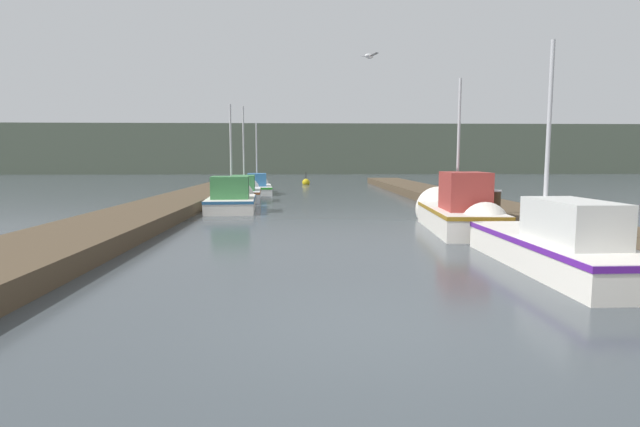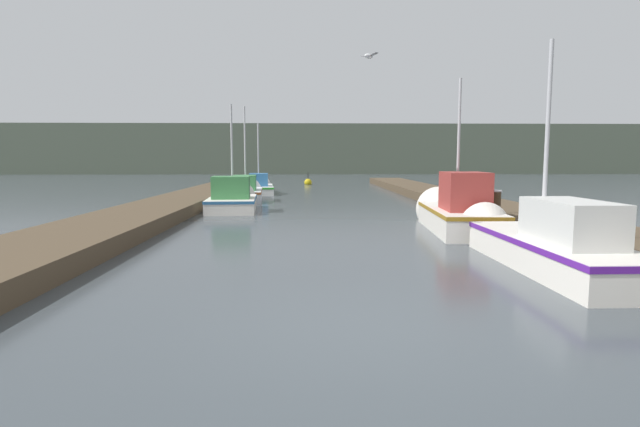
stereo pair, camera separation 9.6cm
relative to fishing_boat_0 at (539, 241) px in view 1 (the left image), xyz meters
name	(u,v)px [view 1 (the left image)]	position (x,y,z in m)	size (l,w,h in m)	color
ground_plane	(371,335)	(-3.80, -3.83, -0.44)	(200.00, 200.00, 0.00)	#3D4449
dock_left	(184,201)	(-9.71, 12.17, -0.23)	(2.52, 40.00, 0.42)	#4C3D2B
dock_right	(455,200)	(2.11, 12.17, -0.23)	(2.52, 40.00, 0.42)	#4C3D2B
distant_shore_ridge	(308,150)	(-3.80, 62.66, 2.80)	(120.00, 16.00, 6.47)	#4C5647
fishing_boat_0	(539,241)	(0.00, 0.00, 0.00)	(1.46, 5.76, 4.55)	silver
fishing_boat_1	(455,211)	(-0.17, 4.81, 0.08)	(1.93, 5.29, 4.67)	silver
fishing_boat_2	(232,199)	(-7.39, 10.56, -0.02)	(2.07, 4.56, 4.69)	silver
fishing_boat_3	(245,192)	(-7.46, 15.42, -0.04)	(1.92, 5.33, 5.01)	silver
fishing_boat_4	(257,187)	(-7.28, 20.27, -0.10)	(2.06, 5.29, 4.59)	silver
mooring_piling_0	(494,211)	(0.72, 4.14, 0.15)	(0.36, 0.36, 1.16)	#473523
channel_buoy	(306,182)	(-4.31, 29.47, -0.27)	(0.59, 0.59, 1.09)	gold
seagull_1	(369,56)	(-2.87, 3.70, 4.20)	(0.45, 0.49, 0.12)	white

